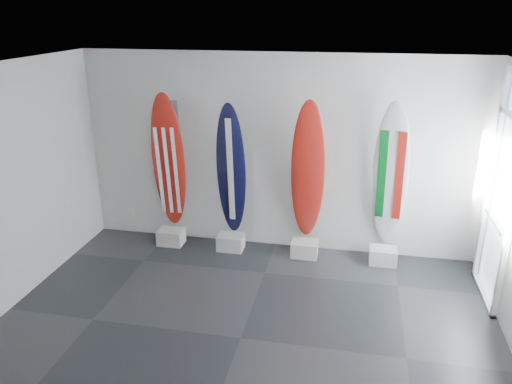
% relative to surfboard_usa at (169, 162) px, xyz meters
% --- Properties ---
extents(floor, '(6.00, 6.00, 0.00)m').
position_rel_surfboard_usa_xyz_m(floor, '(1.65, -2.28, -1.34)').
color(floor, black).
rests_on(floor, ground).
extents(ceiling, '(6.00, 6.00, 0.00)m').
position_rel_surfboard_usa_xyz_m(ceiling, '(1.65, -2.28, 1.66)').
color(ceiling, white).
rests_on(ceiling, wall_back).
extents(wall_back, '(6.00, 0.00, 6.00)m').
position_rel_surfboard_usa_xyz_m(wall_back, '(1.65, 0.22, 0.16)').
color(wall_back, silver).
rests_on(wall_back, ground).
extents(wall_front, '(6.00, 0.00, 6.00)m').
position_rel_surfboard_usa_xyz_m(wall_front, '(1.65, -4.78, 0.16)').
color(wall_front, silver).
rests_on(wall_front, ground).
extents(display_block_usa, '(0.40, 0.30, 0.24)m').
position_rel_surfboard_usa_xyz_m(display_block_usa, '(0.00, -0.10, -1.22)').
color(display_block_usa, silver).
rests_on(display_block_usa, floor).
extents(surfboard_usa, '(0.56, 0.49, 2.22)m').
position_rel_surfboard_usa_xyz_m(surfboard_usa, '(0.00, 0.00, 0.00)').
color(surfboard_usa, maroon).
rests_on(surfboard_usa, display_block_usa).
extents(display_block_navy, '(0.40, 0.30, 0.24)m').
position_rel_surfboard_usa_xyz_m(display_block_navy, '(0.99, -0.10, -1.22)').
color(display_block_navy, silver).
rests_on(display_block_navy, floor).
extents(surfboard_navy, '(0.50, 0.29, 2.08)m').
position_rel_surfboard_usa_xyz_m(surfboard_navy, '(0.99, 0.00, -0.07)').
color(surfboard_navy, black).
rests_on(surfboard_navy, display_block_navy).
extents(display_block_swiss, '(0.40, 0.30, 0.24)m').
position_rel_surfboard_usa_xyz_m(display_block_swiss, '(2.15, -0.10, -1.22)').
color(display_block_swiss, silver).
rests_on(display_block_swiss, floor).
extents(surfboard_swiss, '(0.51, 0.41, 2.19)m').
position_rel_surfboard_usa_xyz_m(surfboard_swiss, '(2.15, 0.00, -0.02)').
color(surfboard_swiss, maroon).
rests_on(surfboard_swiss, display_block_swiss).
extents(display_block_italy, '(0.40, 0.30, 0.24)m').
position_rel_surfboard_usa_xyz_m(display_block_italy, '(3.32, -0.10, -1.22)').
color(display_block_italy, silver).
rests_on(display_block_italy, floor).
extents(surfboard_italy, '(0.56, 0.47, 2.21)m').
position_rel_surfboard_usa_xyz_m(surfboard_italy, '(3.32, 0.00, -0.00)').
color(surfboard_italy, white).
rests_on(surfboard_italy, display_block_italy).
extents(wall_outlet, '(0.09, 0.02, 0.13)m').
position_rel_surfboard_usa_xyz_m(wall_outlet, '(-0.80, 0.20, -0.99)').
color(wall_outlet, silver).
rests_on(wall_outlet, wall_back).
extents(glass_door, '(0.12, 1.16, 2.85)m').
position_rel_surfboard_usa_xyz_m(glass_door, '(4.62, -0.73, 0.08)').
color(glass_door, white).
rests_on(glass_door, floor).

